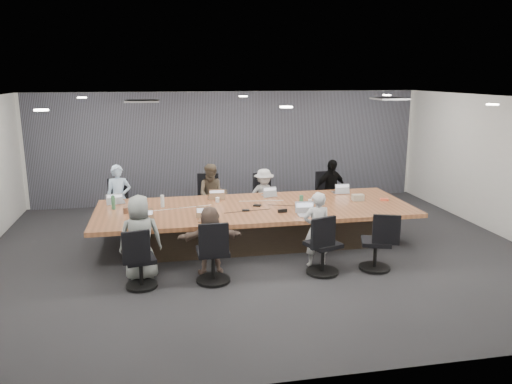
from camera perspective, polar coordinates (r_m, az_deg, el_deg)
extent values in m
cube|color=#27272A|center=(9.32, 0.47, -6.85)|extent=(10.00, 8.00, 0.00)
cube|color=white|center=(8.77, 0.51, 10.61)|extent=(10.00, 8.00, 0.00)
cube|color=silver|center=(12.83, -3.08, 5.15)|extent=(10.00, 0.00, 2.80)
cube|color=silver|center=(5.22, 9.31, -7.15)|extent=(10.00, 0.00, 2.80)
cube|color=silver|center=(11.06, 26.81, 2.43)|extent=(0.00, 8.00, 2.80)
cube|color=#51515D|center=(12.75, -3.03, 5.10)|extent=(9.80, 0.04, 2.80)
cube|color=#35291E|center=(9.68, -0.11, -4.02)|extent=(4.80, 1.40, 0.66)
cube|color=#A1613A|center=(9.58, -0.11, -1.90)|extent=(6.00, 2.20, 0.08)
imported|color=#ADCBE9|center=(10.76, -15.40, -0.69)|extent=(0.51, 0.34, 1.40)
cube|color=#B2B2B7|center=(10.22, -15.63, -1.15)|extent=(0.34, 0.26, 0.02)
imported|color=#4E4334|center=(10.79, -4.98, -0.34)|extent=(0.74, 0.62, 1.36)
cube|color=#8C6647|center=(10.24, -4.66, -0.67)|extent=(0.34, 0.25, 0.02)
imported|color=#A8A8A8|center=(10.97, 0.90, -0.46)|extent=(0.82, 0.52, 1.21)
cube|color=#B2B2B7|center=(10.42, 1.53, -0.39)|extent=(0.31, 0.24, 0.02)
imported|color=black|center=(11.37, 8.54, 0.29)|extent=(0.86, 0.52, 1.37)
cube|color=#B2B2B7|center=(10.85, 9.51, -0.01)|extent=(0.31, 0.22, 0.02)
imported|color=gray|center=(8.14, -13.09, -5.10)|extent=(0.71, 0.49, 1.38)
cube|color=#8C6647|center=(8.65, -13.00, -3.60)|extent=(0.40, 0.32, 0.02)
imported|color=brown|center=(8.20, -5.24, -5.50)|extent=(1.07, 0.36, 1.15)
cube|color=#8C6647|center=(8.67, -5.63, -3.27)|extent=(0.32, 0.25, 0.02)
imported|color=#BDBDBD|center=(8.53, 6.96, -4.26)|extent=(0.48, 0.31, 1.30)
cube|color=#B2B2B7|center=(9.01, 5.91, -2.64)|extent=(0.36, 0.26, 0.02)
cylinder|color=#3F7B53|center=(9.73, -16.00, -1.15)|extent=(0.09, 0.09, 0.26)
cylinder|color=#3F7B53|center=(9.40, 5.19, -1.17)|extent=(0.09, 0.09, 0.26)
cylinder|color=silver|center=(9.68, -10.65, -1.02)|extent=(0.09, 0.09, 0.23)
cylinder|color=white|center=(9.92, -4.43, -0.89)|extent=(0.09, 0.09, 0.10)
cylinder|color=white|center=(9.78, 6.21, -1.12)|extent=(0.10, 0.10, 0.10)
cylinder|color=brown|center=(9.40, -14.67, -2.06)|extent=(0.10, 0.10, 0.11)
cube|color=black|center=(9.26, -1.18, -2.10)|extent=(0.14, 0.10, 0.03)
cube|color=black|center=(9.60, 0.14, -1.54)|extent=(0.17, 0.14, 0.03)
cube|color=black|center=(9.16, 3.05, -2.16)|extent=(0.18, 0.07, 0.06)
cube|color=#B3A891|center=(10.22, 11.57, -0.62)|extent=(0.24, 0.16, 0.12)
cube|color=#F15A37|center=(10.37, 14.45, -0.83)|extent=(0.19, 0.15, 0.04)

